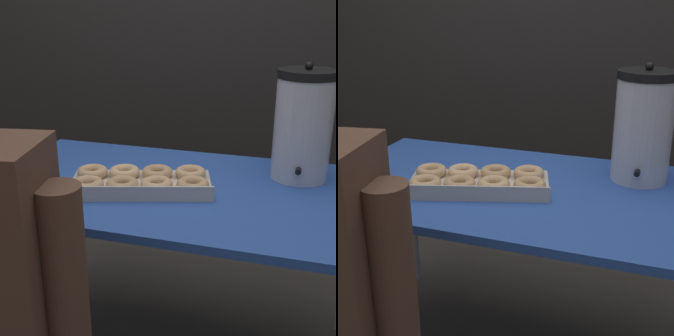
{
  "view_description": "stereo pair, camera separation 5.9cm",
  "coord_description": "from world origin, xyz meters",
  "views": [
    {
      "loc": [
        0.4,
        -1.43,
        1.32
      ],
      "look_at": [
        -0.04,
        0.0,
        0.77
      ],
      "focal_mm": 50.0,
      "sensor_mm": 36.0,
      "label": 1
    },
    {
      "loc": [
        0.45,
        -1.41,
        1.32
      ],
      "look_at": [
        -0.04,
        0.0,
        0.77
      ],
      "focal_mm": 50.0,
      "sensor_mm": 36.0,
      "label": 2
    }
  ],
  "objects": [
    {
      "name": "donut_box",
      "position": [
        -0.12,
        -0.05,
        0.73
      ],
      "size": [
        0.53,
        0.38,
        0.05
      ],
      "rotation": [
        0.0,
        0.0,
        0.29
      ],
      "color": "beige",
      "rests_on": "folding_table"
    },
    {
      "name": "back_wall",
      "position": [
        0.0,
        0.98,
        1.29
      ],
      "size": [
        6.0,
        0.11,
        2.58
      ],
      "color": "#282623",
      "rests_on": "ground"
    },
    {
      "name": "cell_phone",
      "position": [
        -0.55,
        -0.05,
        0.71
      ],
      "size": [
        0.13,
        0.17,
        0.01
      ],
      "rotation": [
        0.0,
        0.0,
        0.42
      ],
      "color": "black",
      "rests_on": "folding_table"
    },
    {
      "name": "coffee_urn",
      "position": [
        0.39,
        0.2,
        0.9
      ],
      "size": [
        0.2,
        0.23,
        0.41
      ],
      "color": "silver",
      "rests_on": "folding_table"
    },
    {
      "name": "folding_table",
      "position": [
        0.0,
        0.0,
        0.66
      ],
      "size": [
        1.32,
        0.76,
        0.71
      ],
      "color": "#2D56B2",
      "rests_on": "ground"
    }
  ]
}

